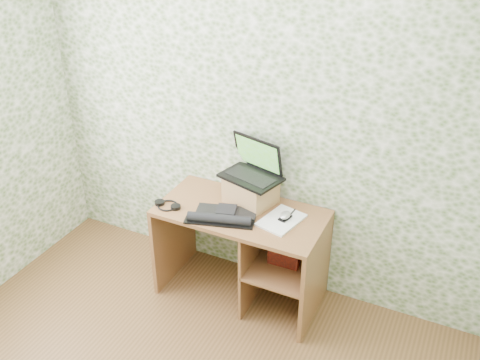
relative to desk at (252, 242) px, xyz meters
The scene contains 10 objects.
wall_back 0.87m from the desk, 105.57° to the left, with size 3.50×3.50×0.00m, color silver.
desk is the anchor object (origin of this frame).
riser 0.39m from the desk, 120.71° to the left, with size 0.33×0.27×0.20m, color #9A7245.
laptop 0.56m from the desk, 113.22° to the left, with size 0.47×0.39×0.28m.
keyboard 0.37m from the desk, 132.41° to the right, with size 0.49×0.36×0.07m.
headphones 0.68m from the desk, 161.25° to the right, with size 0.21×0.15×0.03m.
notepad 0.36m from the desk, ahead, with size 0.23×0.32×0.02m, color silver.
mouse 0.39m from the desk, ahead, with size 0.07×0.10×0.04m, color silver.
pen 0.40m from the desk, 12.25° to the left, with size 0.01×0.01×0.16m, color black.
red_box 0.27m from the desk, ahead, with size 0.23×0.07×0.27m, color maroon.
Camera 1 is at (1.37, -1.43, 2.83)m, focal length 40.00 mm.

